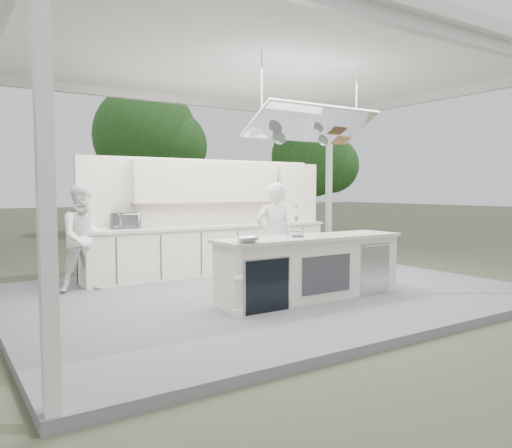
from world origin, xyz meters
TOP-DOWN VIEW (x-y plane):
  - ground at (0.00, 0.00)m, footprint 90.00×90.00m
  - stage_deck at (0.00, 0.00)m, footprint 8.00×6.00m
  - tent at (0.00, -0.01)m, footprint 8.20×6.20m
  - demo_island at (0.18, -0.91)m, footprint 3.10×0.79m
  - back_counter at (0.00, 1.90)m, footprint 5.08×0.72m
  - back_wall_unit at (0.44, 2.11)m, footprint 5.05×0.48m
  - tree_cluster at (-0.16, 9.77)m, footprint 19.55×9.40m
  - head_chef at (0.06, -0.13)m, footprint 0.72×0.56m
  - sous_chef at (-2.51, 1.55)m, footprint 0.86×0.68m
  - toaster_oven at (-1.67, 2.08)m, footprint 0.54×0.39m
  - bowl_large at (-1.10, -1.15)m, footprint 0.40×0.40m
  - bowl_small at (-0.03, -0.86)m, footprint 0.29×0.29m

SIDE VIEW (x-z plane):
  - ground at x=0.00m, z-range 0.00..0.00m
  - stage_deck at x=0.00m, z-range 0.00..0.12m
  - demo_island at x=0.18m, z-range 0.12..1.07m
  - back_counter at x=0.00m, z-range 0.12..1.07m
  - sous_chef at x=-2.51m, z-range 0.12..1.86m
  - head_chef at x=0.06m, z-range 0.12..1.88m
  - bowl_large at x=-1.10m, z-range 1.07..1.15m
  - bowl_small at x=-0.03m, z-range 1.07..1.15m
  - toaster_oven at x=-1.67m, z-range 1.07..1.35m
  - back_wall_unit at x=0.44m, z-range 0.45..2.70m
  - tree_cluster at x=-0.16m, z-range 0.36..6.21m
  - tent at x=0.00m, z-range 1.78..5.64m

